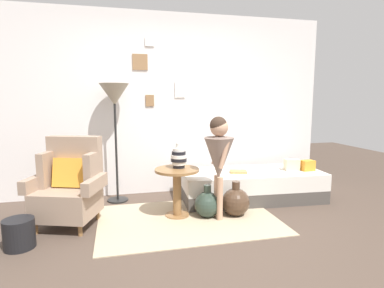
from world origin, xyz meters
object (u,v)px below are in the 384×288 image
(daybed, at_px, (251,185))
(person_child, at_px, (219,154))
(vase_striped, at_px, (179,157))
(demijohn_near, at_px, (207,204))
(armchair, at_px, (70,186))
(side_table, at_px, (177,183))
(magazine_basket, at_px, (19,234))
(demijohn_far, at_px, (236,202))
(book_on_daybed, at_px, (238,172))
(floor_lamp, at_px, (114,100))

(daybed, relative_size, person_child, 1.63)
(vase_striped, height_order, demijohn_near, vase_striped)
(armchair, height_order, side_table, armchair)
(daybed, bearing_deg, armchair, -171.54)
(magazine_basket, bearing_deg, side_table, 15.96)
(demijohn_far, bearing_deg, person_child, -168.18)
(book_on_daybed, bearing_deg, daybed, 14.11)
(demijohn_near, xyz_separation_m, demijohn_far, (0.34, -0.03, 0.01))
(person_child, bearing_deg, demijohn_far, 11.82)
(armchair, relative_size, magazine_basket, 3.46)
(armchair, bearing_deg, side_table, -2.21)
(person_child, relative_size, demijohn_near, 3.05)
(demijohn_near, relative_size, demijohn_far, 0.94)
(floor_lamp, distance_m, magazine_basket, 1.95)
(daybed, height_order, person_child, person_child)
(person_child, distance_m, book_on_daybed, 0.78)
(side_table, height_order, floor_lamp, floor_lamp)
(armchair, height_order, demijohn_near, armchair)
(side_table, distance_m, floor_lamp, 1.41)
(armchair, xyz_separation_m, person_child, (1.64, -0.24, 0.33))
(person_child, bearing_deg, armchair, 171.65)
(vase_striped, relative_size, book_on_daybed, 1.35)
(vase_striped, bearing_deg, magazine_basket, -162.78)
(armchair, bearing_deg, person_child, -8.35)
(side_table, distance_m, demijohn_near, 0.44)
(magazine_basket, bearing_deg, vase_striped, 17.22)
(armchair, relative_size, floor_lamp, 0.61)
(book_on_daybed, height_order, demijohn_near, book_on_daybed)
(demijohn_far, height_order, magazine_basket, demijohn_far)
(daybed, bearing_deg, side_table, -160.77)
(book_on_daybed, bearing_deg, person_child, -130.62)
(magazine_basket, bearing_deg, floor_lamp, 53.16)
(side_table, height_order, vase_striped, vase_striped)
(vase_striped, distance_m, floor_lamp, 1.21)
(daybed, xyz_separation_m, magazine_basket, (-2.71, -0.85, -0.06))
(side_table, xyz_separation_m, book_on_daybed, (0.90, 0.34, 0.01))
(book_on_daybed, bearing_deg, vase_striped, -161.68)
(armchair, bearing_deg, vase_striped, 0.06)
(person_child, xyz_separation_m, book_on_daybed, (0.46, 0.53, -0.35))
(demijohn_near, bearing_deg, floor_lamp, 139.71)
(floor_lamp, bearing_deg, person_child, -39.96)
(side_table, xyz_separation_m, demijohn_near, (0.34, -0.12, -0.25))
(person_child, bearing_deg, magazine_basket, -172.73)
(armchair, distance_m, side_table, 1.20)
(demijohn_far, bearing_deg, vase_striped, 163.41)
(daybed, xyz_separation_m, floor_lamp, (-1.81, 0.36, 1.17))
(vase_striped, bearing_deg, floor_lamp, 135.41)
(demijohn_near, height_order, magazine_basket, demijohn_near)
(daybed, bearing_deg, magazine_basket, -162.67)
(floor_lamp, bearing_deg, demijohn_far, -33.37)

